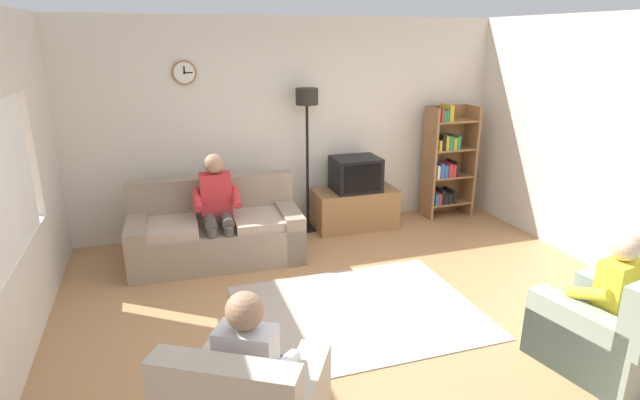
# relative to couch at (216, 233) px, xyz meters

# --- Properties ---
(ground_plane) EXTENTS (12.00, 12.00, 0.00)m
(ground_plane) POSITION_rel_couch_xyz_m (1.16, -1.78, -0.31)
(ground_plane) COLOR #B27F51
(back_wall_assembly) EXTENTS (6.20, 0.17, 2.70)m
(back_wall_assembly) POSITION_rel_couch_xyz_m (1.16, 0.88, 1.04)
(back_wall_assembly) COLOR silver
(back_wall_assembly) RESTS_ON ground_plane
(right_wall) EXTENTS (0.12, 5.80, 2.70)m
(right_wall) POSITION_rel_couch_xyz_m (4.02, -1.78, 1.04)
(right_wall) COLOR silver
(right_wall) RESTS_ON ground_plane
(couch) EXTENTS (1.93, 0.96, 0.90)m
(couch) POSITION_rel_couch_xyz_m (0.00, 0.00, 0.00)
(couch) COLOR gray
(couch) RESTS_ON ground_plane
(tv_stand) EXTENTS (1.10, 0.56, 0.52)m
(tv_stand) POSITION_rel_couch_xyz_m (1.89, 0.47, -0.05)
(tv_stand) COLOR olive
(tv_stand) RESTS_ON ground_plane
(tv) EXTENTS (0.60, 0.49, 0.44)m
(tv) POSITION_rel_couch_xyz_m (1.89, 0.45, 0.43)
(tv) COLOR black
(tv) RESTS_ON tv_stand
(bookshelf) EXTENTS (0.68, 0.36, 1.58)m
(bookshelf) POSITION_rel_couch_xyz_m (3.28, 0.54, 0.48)
(bookshelf) COLOR olive
(bookshelf) RESTS_ON ground_plane
(floor_lamp) EXTENTS (0.28, 0.28, 1.85)m
(floor_lamp) POSITION_rel_couch_xyz_m (1.27, 0.57, 1.14)
(floor_lamp) COLOR black
(floor_lamp) RESTS_ON ground_plane
(armchair_near_bookshelf) EXTENTS (0.97, 1.03, 0.90)m
(armchair_near_bookshelf) POSITION_rel_couch_xyz_m (2.63, -2.96, -0.02)
(armchair_near_bookshelf) COLOR gray
(armchair_near_bookshelf) RESTS_ON ground_plane
(area_rug) EXTENTS (2.20, 1.70, 0.01)m
(area_rug) POSITION_rel_couch_xyz_m (1.10, -1.62, -0.31)
(area_rug) COLOR #AD9E8E
(area_rug) RESTS_ON ground_plane
(person_on_couch) EXTENTS (0.52, 0.55, 1.24)m
(person_on_couch) POSITION_rel_couch_xyz_m (0.02, -0.11, 0.39)
(person_on_couch) COLOR red
(person_on_couch) RESTS_ON ground_plane
(person_in_left_armchair) EXTENTS (0.61, 0.63, 1.12)m
(person_in_left_armchair) POSITION_rel_couch_xyz_m (-0.12, -2.94, 0.29)
(person_in_left_armchair) COLOR silver
(person_in_left_armchair) RESTS_ON ground_plane
(person_in_right_armchair) EXTENTS (0.57, 0.59, 1.12)m
(person_in_right_armchair) POSITION_rel_couch_xyz_m (2.61, -2.87, 0.29)
(person_in_right_armchair) COLOR yellow
(person_in_right_armchair) RESTS_ON ground_plane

